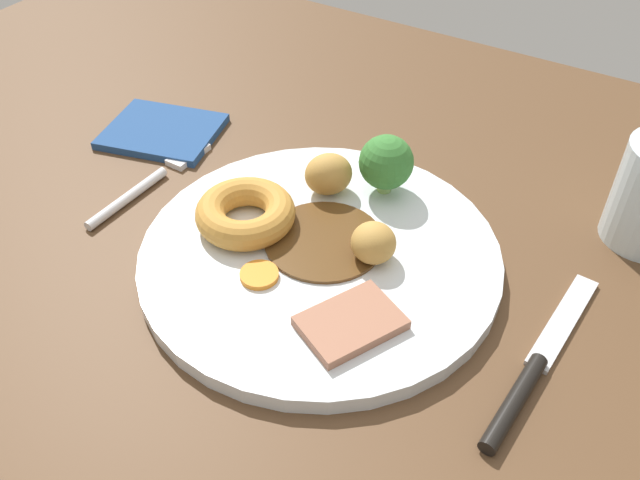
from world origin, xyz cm
name	(u,v)px	position (x,y,z in cm)	size (l,w,h in cm)	color
dining_table	(301,248)	(0.00, 0.00, 1.80)	(120.00, 84.00, 3.60)	brown
dinner_plate	(320,256)	(3.37, -2.27, 4.30)	(28.95, 28.95, 1.40)	white
gravy_pool	(324,240)	(3.18, -1.32, 5.15)	(9.70, 9.70, 0.30)	#563819
meat_slice_main	(351,323)	(9.46, -8.02, 5.40)	(6.94, 4.91, 0.80)	#9E664C
yorkshire_pudding	(245,213)	(-3.46, -2.87, 6.25)	(8.27, 8.27, 2.49)	#C68938
roast_potato_left	(326,173)	(-0.25, 4.58, 6.86)	(4.18, 3.53, 3.72)	#BC8C42
roast_potato_right	(373,243)	(7.41, -0.95, 6.61)	(3.52, 3.61, 3.23)	#BC8C42
carrot_coin_front	(259,275)	(1.05, -7.35, 5.22)	(3.00, 3.00, 0.43)	orange
broccoli_floret	(386,163)	(4.11, 7.32, 7.96)	(4.76, 4.76, 5.38)	#8CB766
fork	(154,179)	(-15.42, -1.24, 3.99)	(2.05, 15.27, 0.90)	silver
knife	(534,370)	(21.70, -4.08, 4.05)	(2.76, 18.56, 1.20)	black
folded_napkin	(163,131)	(-20.18, 5.32, 4.00)	(11.00, 9.00, 0.80)	navy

